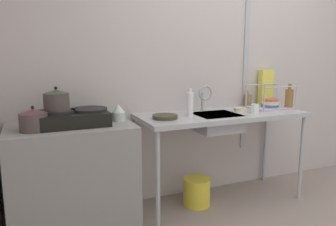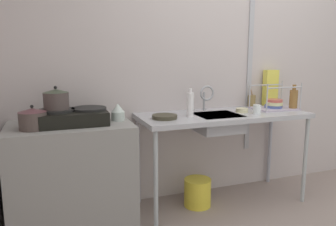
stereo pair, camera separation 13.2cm
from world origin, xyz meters
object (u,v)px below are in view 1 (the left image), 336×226
stove (74,117)px  pot_beside_stove (33,120)px  dish_rack (270,104)px  cup_by_rack (255,108)px  bottle_by_rack (289,98)px  faucet (205,94)px  percolator (118,113)px  bottle_by_sink (190,104)px  bucket_on_floor (197,192)px  small_bowl_on_drainboard (240,110)px  cereal_box (266,87)px  sink_basin (216,122)px  utensil_jar (248,100)px  pot_on_left_burner (56,100)px  frying_pan (165,117)px

stove → pot_beside_stove: bearing=-160.4°
dish_rack → cup_by_rack: dish_rack is taller
bottle_by_rack → dish_rack: bearing=156.4°
faucet → cup_by_rack: size_ratio=3.07×
stove → percolator: bearing=1.7°
bottle_by_sink → bucket_on_floor: 0.82m
faucet → small_bowl_on_drainboard: faucet is taller
bottle_by_sink → cereal_box: cereal_box is taller
pot_beside_stove → cup_by_rack: pot_beside_stove is taller
sink_basin → bottle_by_rack: bearing=0.2°
stove → utensil_jar: 1.75m
bottle_by_rack → bucket_on_floor: bearing=178.0°
dish_rack → small_bowl_on_drainboard: size_ratio=3.65×
cereal_box → pot_beside_stove: bearing=-172.1°
pot_on_left_burner → pot_beside_stove: size_ratio=0.96×
bottle_by_sink → bottle_by_rack: bottle_by_sink is taller
sink_basin → cereal_box: size_ratio=1.06×
pot_on_left_burner → frying_pan: 0.84m
stove → cereal_box: bearing=7.0°
stove → small_bowl_on_drainboard: bearing=-0.2°
sink_basin → frying_pan: frying_pan is taller
bottle_by_sink → pot_beside_stove: bearing=-176.8°
bottle_by_rack → bottle_by_sink: bearing=179.9°
pot_on_left_burner → sink_basin: (1.32, -0.04, -0.27)m
pot_on_left_burner → bottle_by_rack: size_ratio=0.78×
pot_on_left_burner → bottle_by_sink: pot_on_left_burner is taller
dish_rack → bottle_by_sink: size_ratio=1.68×
pot_beside_stove → dish_rack: 2.13m
frying_pan → cereal_box: cereal_box is taller
stove → percolator: size_ratio=3.68×
frying_pan → small_bowl_on_drainboard: small_bowl_on_drainboard is taller
percolator → bottle_by_rack: bearing=-1.5°
pot_beside_stove → frying_pan: bearing=3.0°
utensil_jar → bottle_by_sink: bearing=-161.1°
small_bowl_on_drainboard → bottle_by_rack: 0.55m
sink_basin → small_bowl_on_drainboard: bearing=6.5°
percolator → frying_pan: bearing=-8.9°
percolator → cereal_box: 1.63m
pot_beside_stove → utensil_jar: (2.01, 0.34, -0.02)m
stove → pot_on_left_burner: pot_on_left_burner is taller
pot_on_left_burner → utensil_jar: pot_on_left_burner is taller
frying_pan → cereal_box: (1.24, 0.29, 0.16)m
sink_basin → cereal_box: cereal_box is taller
faucet → pot_on_left_burner: bearing=-174.7°
dish_rack → bottle_by_sink: dish_rack is taller
percolator → cereal_box: size_ratio=0.37×
frying_pan → bottle_by_sink: bearing=4.0°
small_bowl_on_drainboard → sink_basin: bearing=-173.5°
faucet → dish_rack: size_ratio=0.61×
sink_basin → bucket_on_floor: sink_basin is taller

